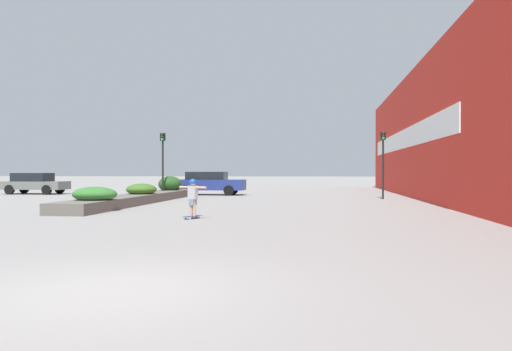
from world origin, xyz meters
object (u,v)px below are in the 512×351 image
skateboard (193,217)px  traffic_light_left (163,154)px  car_center_left (209,183)px  car_center_right (34,183)px  traffic_light_right (383,154)px  skateboarder (193,194)px

skateboard → traffic_light_left: traffic_light_left is taller
skateboard → car_center_left: (-3.23, 16.61, 0.75)m
skateboard → car_center_right: car_center_right is taller
traffic_light_right → skateboard: bearing=-120.9°
traffic_light_right → car_center_left: bearing=161.7°
car_center_left → traffic_light_left: bearing=-22.1°
skateboard → traffic_light_right: size_ratio=0.20×
skateboarder → traffic_light_right: (7.77, 12.99, 1.74)m
skateboarder → car_center_right: 22.56m
car_center_left → car_center_right: size_ratio=1.08×
skateboarder → traffic_light_left: traffic_light_left is taller
car_center_left → car_center_right: bearing=-88.5°
traffic_light_right → traffic_light_left: bearing=-176.6°
car_center_left → car_center_right: 12.39m
skateboarder → traffic_light_right: traffic_light_right is taller
skateboard → car_center_left: car_center_left is taller
skateboarder → car_center_right: size_ratio=0.28×
skateboard → car_center_right: (-15.61, 16.29, 0.71)m
skateboard → traffic_light_right: traffic_light_right is taller
car_center_right → traffic_light_left: 11.50m
car_center_left → skateboard: bearing=11.0°
car_center_left → traffic_light_left: size_ratio=1.23×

